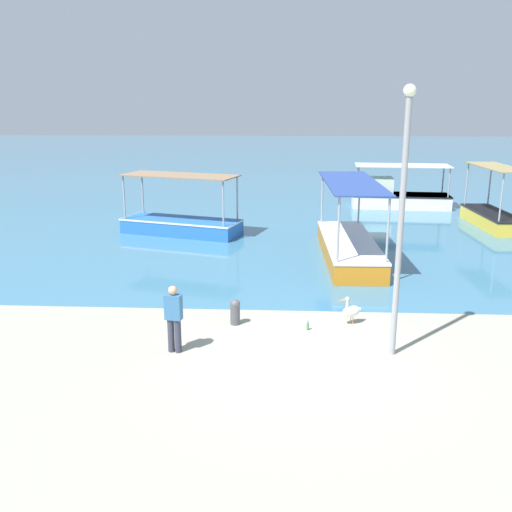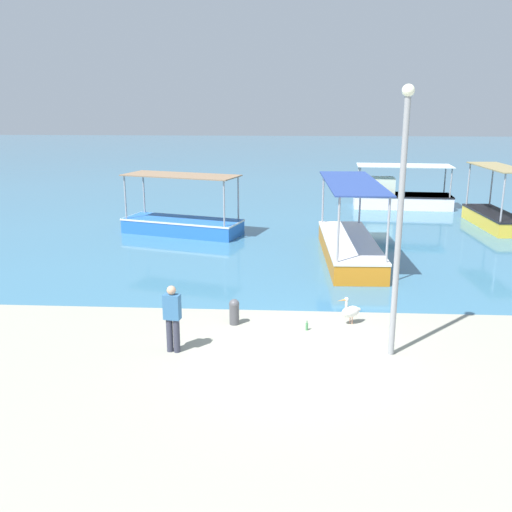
% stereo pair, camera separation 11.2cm
% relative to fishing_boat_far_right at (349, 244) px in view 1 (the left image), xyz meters
% --- Properties ---
extents(ground, '(120.00, 120.00, 0.00)m').
position_rel_fishing_boat_far_right_xyz_m(ground, '(-2.12, -8.87, -0.57)').
color(ground, gray).
extents(harbor_water, '(110.00, 90.00, 0.00)m').
position_rel_fishing_boat_far_right_xyz_m(harbor_water, '(-2.12, 39.13, -0.57)').
color(harbor_water, teal).
rests_on(harbor_water, ground).
extents(fishing_boat_far_right, '(2.12, 7.02, 3.00)m').
position_rel_fishing_boat_far_right_xyz_m(fishing_boat_far_right, '(0.00, 0.00, 0.00)').
color(fishing_boat_far_right, orange).
rests_on(fishing_boat_far_right, harbor_water).
extents(fishing_boat_far_left, '(1.76, 5.03, 2.93)m').
position_rel_fishing_boat_far_right_xyz_m(fishing_boat_far_left, '(7.61, 6.34, -0.01)').
color(fishing_boat_far_left, gold).
rests_on(fishing_boat_far_left, harbor_water).
extents(fishing_boat_outer, '(5.80, 3.42, 2.72)m').
position_rel_fishing_boat_far_right_xyz_m(fishing_boat_outer, '(-7.28, 4.01, -0.04)').
color(fishing_boat_outer, blue).
rests_on(fishing_boat_outer, harbor_water).
extents(fishing_boat_near_left, '(5.63, 2.44, 2.45)m').
position_rel_fishing_boat_far_right_xyz_m(fishing_boat_near_left, '(3.92, 11.43, 0.09)').
color(fishing_boat_near_left, white).
rests_on(fishing_boat_near_left, harbor_water).
extents(pelican, '(0.73, 0.53, 0.80)m').
position_rel_fishing_boat_far_right_xyz_m(pelican, '(-0.62, -6.79, -0.20)').
color(pelican, '#E0997A').
rests_on(pelican, ground).
extents(lamp_post, '(0.28, 0.28, 6.28)m').
position_rel_fishing_boat_far_right_xyz_m(lamp_post, '(0.17, -8.70, 2.93)').
color(lamp_post, gray).
rests_on(lamp_post, ground).
extents(mooring_bollard, '(0.28, 0.28, 0.72)m').
position_rel_fishing_boat_far_right_xyz_m(mooring_bollard, '(-3.80, -6.99, -0.19)').
color(mooring_bollard, '#47474C').
rests_on(mooring_bollard, ground).
extents(fisherman_standing, '(0.43, 0.29, 1.69)m').
position_rel_fishing_boat_far_right_xyz_m(fisherman_standing, '(-5.11, -8.86, 0.33)').
color(fisherman_standing, '#333546').
rests_on(fisherman_standing, ground).
extents(glass_bottle, '(0.07, 0.07, 0.27)m').
position_rel_fishing_boat_far_right_xyz_m(glass_bottle, '(-1.82, -7.31, -0.47)').
color(glass_bottle, '#3F7F4C').
rests_on(glass_bottle, ground).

